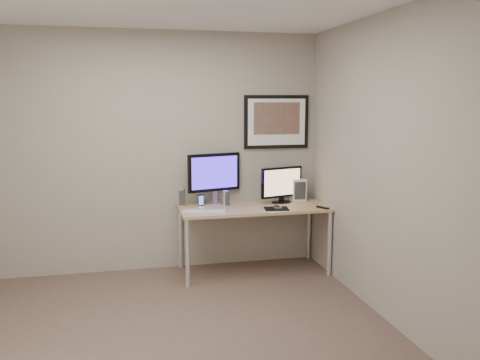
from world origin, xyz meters
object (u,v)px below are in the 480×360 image
Objects in this scene: desk at (253,212)px; speaker_left at (182,198)px; monitor_large at (214,176)px; keyboard at (204,211)px; framed_art at (276,122)px; fan_unit at (298,190)px; speaker_right at (226,198)px; monitor_tv at (282,184)px; phone_dock at (201,201)px.

desk is 0.79m from speaker_left.
monitor_large is 1.33× the size of keyboard.
fan_unit is at bearing -32.72° from framed_art.
desk is 6.34× the size of fan_unit.
desk is 9.53× the size of speaker_right.
keyboard is (-0.91, -0.49, -0.88)m from framed_art.
speaker_left is at bearing 160.43° from monitor_tv.
speaker_left is (-0.75, 0.18, 0.16)m from desk.
framed_art is 5.33× the size of phone_dock.
speaker_right is at bearing -174.43° from fan_unit.
monitor_tv reaches higher than keyboard.
speaker_left is 0.47m from speaker_right.
fan_unit is at bearing 8.51° from speaker_left.
monitor_tv reaches higher than speaker_right.
speaker_left is at bearing 178.87° from fan_unit.
speaker_left is at bearing 151.89° from speaker_right.
speaker_right is 1.19× the size of phone_dock.
keyboard is (-0.00, -0.23, -0.06)m from phone_dock.
desk is 11.36× the size of phone_dock.
speaker_right reaches higher than keyboard.
monitor_large is 0.98m from fan_unit.
speaker_right is at bearing -73.04° from monitor_large.
phone_dock is at bearing -149.99° from monitor_large.
keyboard is (0.19, -0.34, -0.09)m from speaker_left.
monitor_large reaches higher than fan_unit.
framed_art is 1.49× the size of monitor_tv.
speaker_right is at bearing -9.88° from phone_dock.
framed_art is at bearing 43.46° from desk.
monitor_tv reaches higher than desk.
monitor_large is 1.20× the size of monitor_tv.
desk is at bearing -5.24° from speaker_left.
speaker_right is at bearing 55.16° from keyboard.
phone_dock is (-0.56, 0.07, 0.14)m from desk.
fan_unit is at bearing 31.22° from keyboard.
phone_dock is at bearing -22.54° from speaker_left.
phone_dock is 0.31× the size of keyboard.
speaker_right is (-0.29, 0.08, 0.15)m from desk.
monitor_tv is 0.65m from speaker_right.
desk is at bearing 30.08° from keyboard.
framed_art is 1.26m from phone_dock.
speaker_left is 0.76× the size of fan_unit.
monitor_tv is 1.11m from speaker_left.
speaker_right is 0.28m from phone_dock.
fan_unit is (1.14, 0.12, 0.06)m from phone_dock.
phone_dock reaches higher than keyboard.
keyboard is at bearing -164.51° from fan_unit.
speaker_right is at bearing 164.38° from desk.
phone_dock reaches higher than desk.
speaker_right is at bearing 166.49° from monitor_tv.
phone_dock is (0.19, -0.11, -0.03)m from speaker_left.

